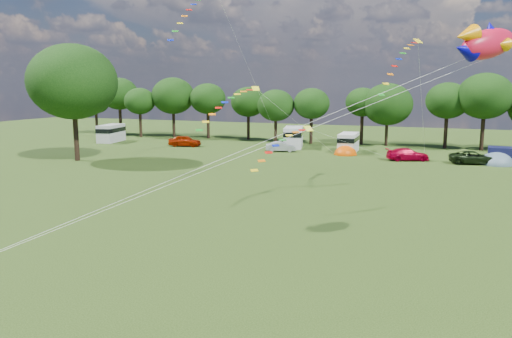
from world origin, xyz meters
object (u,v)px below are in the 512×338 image
(big_tree, at_px, (73,82))
(campervan_b, at_px, (293,136))
(tent_orange, at_px, (345,154))
(car_d, at_px, (474,158))
(campervan_a, at_px, (111,133))
(tent_greyblue, at_px, (496,164))
(fish_kite, at_px, (484,43))
(campervan_c, at_px, (348,142))
(car_a, at_px, (185,141))
(car_b, at_px, (281,147))
(car_c, at_px, (408,154))

(big_tree, xyz_separation_m, campervan_b, (19.77, 21.00, -7.48))
(big_tree, xyz_separation_m, tent_orange, (28.07, 16.23, -9.00))
(big_tree, height_order, car_d, big_tree)
(campervan_a, bearing_deg, car_d, -104.10)
(campervan_b, height_order, tent_greyblue, campervan_b)
(fish_kite, bearing_deg, campervan_b, 68.71)
(campervan_b, relative_size, campervan_c, 1.22)
(campervan_b, distance_m, campervan_c, 8.53)
(car_a, height_order, tent_orange, car_a)
(car_b, distance_m, car_c, 16.31)
(big_tree, height_order, tent_greyblue, big_tree)
(car_a, relative_size, car_b, 1.27)
(campervan_c, xyz_separation_m, fish_kite, (13.26, -40.49, 9.11))
(car_a, relative_size, car_c, 1.00)
(campervan_a, relative_size, fish_kite, 1.71)
(fish_kite, bearing_deg, campervan_c, 60.27)
(big_tree, height_order, car_c, big_tree)
(campervan_a, relative_size, campervan_c, 1.11)
(car_b, bearing_deg, tent_orange, -107.18)
(car_d, xyz_separation_m, campervan_b, (-23.05, 7.14, 0.82))
(car_d, xyz_separation_m, tent_orange, (-14.75, 2.37, -0.69))
(car_a, height_order, campervan_a, campervan_a)
(big_tree, height_order, car_a, big_tree)
(tent_orange, bearing_deg, campervan_c, 92.75)
(campervan_a, bearing_deg, tent_orange, -102.02)
(tent_orange, bearing_deg, big_tree, -149.97)
(car_c, relative_size, fish_kite, 1.41)
(campervan_b, distance_m, fish_kite, 48.75)
(car_a, xyz_separation_m, campervan_c, (22.95, 2.21, 0.55))
(tent_greyblue, xyz_separation_m, fish_kite, (-3.97, -36.38, 10.43))
(big_tree, distance_m, tent_greyblue, 48.30)
(campervan_a, distance_m, campervan_c, 36.43)
(car_b, height_order, car_c, car_c)
(car_c, distance_m, campervan_a, 44.36)
(car_d, distance_m, campervan_b, 24.15)
(big_tree, height_order, fish_kite, big_tree)
(campervan_a, xyz_separation_m, campervan_b, (28.22, 3.53, 0.12))
(car_b, height_order, car_d, car_d)
(car_a, relative_size, car_d, 0.90)
(car_a, distance_m, campervan_a, 13.51)
(campervan_c, bearing_deg, car_d, -109.89)
(fish_kite, bearing_deg, car_a, 85.55)
(car_d, xyz_separation_m, campervan_c, (-14.87, 4.76, 0.62))
(campervan_a, distance_m, campervan_b, 28.44)
(car_a, height_order, campervan_c, campervan_c)
(car_c, bearing_deg, car_d, -111.74)
(big_tree, height_order, campervan_b, big_tree)
(car_d, distance_m, tent_greyblue, 2.55)
(car_d, distance_m, fish_kite, 37.06)
(car_c, bearing_deg, campervan_b, 45.24)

